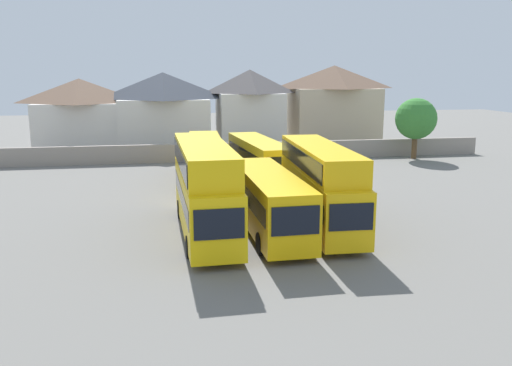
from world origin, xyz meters
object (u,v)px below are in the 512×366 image
Objects in this scene: tree_left_of_lot at (416,119)px; house_terrace_centre at (164,111)px; bus_2 at (269,199)px; bus_4 at (206,157)px; house_terrace_left at (81,115)px; house_terrace_far_right at (333,105)px; bus_1 at (205,184)px; bus_5 at (259,158)px; bus_3 at (320,182)px; house_terrace_right at (250,108)px.

house_terrace_centre is at bearing 157.79° from tree_left_of_lot.
bus_2 is 15.13m from bus_4.
house_terrace_centre is at bearing -1.15° from house_terrace_left.
house_terrace_left reaches higher than tree_left_of_lot.
house_terrace_left is 1.59× the size of tree_left_of_lot.
bus_4 is at bearing -131.20° from house_terrace_far_right.
bus_1 is 1.08× the size of bus_2.
tree_left_of_lot is at bearing 110.29° from bus_5.
bus_2 is 0.92× the size of bus_5.
house_terrace_centre is at bearing -175.44° from house_terrace_far_right.
bus_5 is at bearing -173.37° from bus_3.
bus_2 is 37.82m from house_terrace_far_right.
tree_left_of_lot is (17.78, 8.39, 2.15)m from bus_5.
tree_left_of_lot is (19.82, 22.68, 2.15)m from bus_2.
bus_1 is 6.60m from bus_3.
bus_2 is at bearing -80.69° from house_terrace_centre.
bus_4 is at bearing -172.76° from bus_2.
bus_2 is 1.78× the size of tree_left_of_lot.
bus_1 is 34.53m from house_terrace_left.
house_terrace_far_right reaches higher than house_terrace_right.
tree_left_of_lot is at bearing -17.03° from house_terrace_left.
bus_2 is 14.44m from bus_5.
house_terrace_centre is at bearing -177.57° from house_terrace_right.
bus_1 is at bearing -85.75° from bus_3.
bus_2 is at bearing 10.93° from bus_4.
house_terrace_far_right is at bearing 4.56° from house_terrace_centre.
bus_2 is 36.23m from house_terrace_left.
tree_left_of_lot reaches higher than bus_2.
house_terrace_far_right reaches higher than bus_1.
bus_2 is at bearing 81.46° from bus_1.
house_terrace_left is (-17.51, 32.49, 1.47)m from bus_3.
bus_3 is 0.95× the size of bus_5.
house_terrace_far_right reaches higher than house_terrace_centre.
bus_5 is 25.13m from house_terrace_left.
house_terrace_right is 0.84× the size of house_terrace_far_right.
house_terrace_right is (4.44, 33.41, 2.69)m from bus_2.
bus_1 is 14.94m from bus_5.
house_terrace_centre is at bearing -163.06° from bus_3.
bus_3 is (3.11, 0.68, 0.73)m from bus_2.
tree_left_of_lot is (34.23, -10.48, -0.05)m from house_terrace_left.
bus_5 reaches higher than bus_2.
house_terrace_far_right is at bearing 2.82° from house_terrace_left.
bus_3 is at bearing -75.24° from house_terrace_centre.
bus_5 is at bearing -68.27° from house_terrace_centre.
bus_2 is 33.81m from house_terrace_right.
bus_4 is at bearing -103.90° from bus_5.
bus_5 is 19.45m from house_terrace_right.
house_terrace_far_right is at bearing 141.22° from bus_4.
tree_left_of_lot reaches higher than bus_1.
house_terrace_left reaches higher than bus_1.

